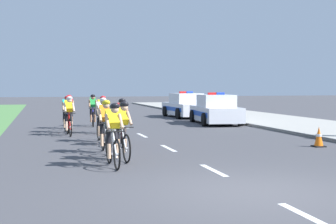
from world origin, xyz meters
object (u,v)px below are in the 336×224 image
object	(u,v)px
cyclist_second	(122,130)
cyclist_seventh	(67,114)
cyclist_ninth	(102,114)
cyclist_fourth	(122,121)
traffic_cone_near	(319,137)
cyclist_third	(105,126)
police_car_nearest	(216,110)
cyclist_sixth	(69,115)
cyclist_tenth	(93,110)
police_car_second	(186,106)
cyclist_fifth	(102,119)
cyclist_eighth	(70,111)
cyclist_lead	(113,134)

from	to	relation	value
cyclist_second	cyclist_seventh	size ratio (longest dim) A/B	1.00
cyclist_seventh	cyclist_ninth	world-z (taller)	same
cyclist_fourth	traffic_cone_near	xyz separation A→B (m)	(5.94, -1.93, -0.48)
cyclist_third	police_car_nearest	distance (m)	11.45
cyclist_sixth	cyclist_tenth	size ratio (longest dim) A/B	1.00
cyclist_fourth	cyclist_ninth	distance (m)	4.09
police_car_second	police_car_nearest	bearing A→B (deg)	-90.03
cyclist_second	traffic_cone_near	xyz separation A→B (m)	(6.44, 1.12, -0.48)
police_car_nearest	traffic_cone_near	distance (m)	9.54
cyclist_second	cyclist_tenth	xyz separation A→B (m)	(0.36, 10.75, 0.00)
cyclist_fifth	police_car_nearest	distance (m)	9.20
cyclist_ninth	cyclist_fourth	bearing A→B (deg)	-87.99
cyclist_ninth	police_car_nearest	world-z (taller)	police_car_nearest
cyclist_third	police_car_second	size ratio (longest dim) A/B	0.39
cyclist_third	cyclist_seventh	size ratio (longest dim) A/B	1.00
traffic_cone_near	cyclist_second	bearing A→B (deg)	-170.17
cyclist_eighth	cyclist_seventh	bearing A→B (deg)	-96.69
cyclist_third	cyclist_eighth	xyz separation A→B (m)	(-0.54, 8.28, 0.00)
cyclist_fourth	cyclist_seventh	bearing A→B (deg)	107.38
cyclist_third	cyclist_ninth	world-z (taller)	same
cyclist_lead	police_car_second	xyz separation A→B (m)	(6.91, 16.89, -0.11)
cyclist_lead	cyclist_sixth	distance (m)	7.66
cyclist_eighth	police_car_nearest	distance (m)	7.38
cyclist_fifth	traffic_cone_near	distance (m)	7.16
cyclist_second	cyclist_eighth	xyz separation A→B (m)	(-0.79, 9.70, 0.00)
cyclist_second	cyclist_sixth	xyz separation A→B (m)	(-0.98, 6.65, 0.00)
cyclist_eighth	cyclist_third	bearing A→B (deg)	-86.27
cyclist_lead	cyclist_tenth	size ratio (longest dim) A/B	1.00
cyclist_second	police_car_second	bearing A→B (deg)	67.67
cyclist_fifth	cyclist_seventh	bearing A→B (deg)	105.17
cyclist_eighth	traffic_cone_near	bearing A→B (deg)	-49.91
cyclist_fifth	police_car_nearest	xyz separation A→B (m)	(6.55, 6.46, -0.11)
cyclist_fifth	cyclist_tenth	xyz separation A→B (m)	(0.37, 6.56, 0.00)
cyclist_third	police_car_nearest	world-z (taller)	police_car_nearest
cyclist_third	police_car_second	distance (m)	16.00
police_car_second	cyclist_seventh	bearing A→B (deg)	-133.08
cyclist_lead	traffic_cone_near	distance (m)	7.14
cyclist_second	police_car_second	distance (m)	17.21
cyclist_second	cyclist_seventh	xyz separation A→B (m)	(-1.00, 7.85, 0.00)
cyclist_tenth	traffic_cone_near	xyz separation A→B (m)	(6.08, -9.64, -0.48)
cyclist_second	cyclist_fifth	bearing A→B (deg)	90.15
cyclist_sixth	cyclist_ninth	distance (m)	1.42
cyclist_tenth	cyclist_lead	bearing A→B (deg)	-93.56
cyclist_sixth	cyclist_seventh	size ratio (longest dim) A/B	1.00
cyclist_ninth	cyclist_eighth	bearing A→B (deg)	114.01
police_car_second	traffic_cone_near	world-z (taller)	police_car_second
cyclist_seventh	cyclist_ninth	xyz separation A→B (m)	(1.36, -0.72, 0.00)
cyclist_fourth	cyclist_ninth	size ratio (longest dim) A/B	1.00
cyclist_ninth	traffic_cone_near	distance (m)	8.57
cyclist_lead	cyclist_eighth	bearing A→B (deg)	92.24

